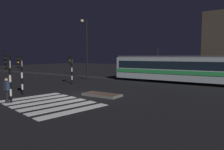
# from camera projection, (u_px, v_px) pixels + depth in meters

# --- Properties ---
(ground_plane) EXTENTS (120.00, 120.00, 0.00)m
(ground_plane) POSITION_uv_depth(u_px,v_px,m) (82.00, 96.00, 16.84)
(ground_plane) COLOR black
(rail_near) EXTENTS (80.00, 0.12, 0.03)m
(rail_near) POSITION_uv_depth(u_px,v_px,m) (143.00, 81.00, 26.42)
(rail_near) COLOR #59595E
(rail_near) RESTS_ON ground
(rail_far) EXTENTS (80.00, 0.12, 0.03)m
(rail_far) POSITION_uv_depth(u_px,v_px,m) (147.00, 80.00, 27.62)
(rail_far) COLOR #59595E
(rail_far) RESTS_ON ground
(crosswalk_zebra) EXTENTS (7.30, 5.97, 0.02)m
(crosswalk_zebra) POSITION_uv_depth(u_px,v_px,m) (50.00, 103.00, 14.08)
(crosswalk_zebra) COLOR silver
(crosswalk_zebra) RESTS_ON ground
(traffic_island) EXTENTS (3.07, 1.48, 0.18)m
(traffic_island) POSITION_uv_depth(u_px,v_px,m) (102.00, 95.00, 16.69)
(traffic_island) COLOR slate
(traffic_island) RESTS_ON ground
(traffic_light_kerb_mid_left) EXTENTS (0.36, 0.42, 3.36)m
(traffic_light_kerb_mid_left) POSITION_uv_depth(u_px,v_px,m) (8.00, 71.00, 13.88)
(traffic_light_kerb_mid_left) COLOR black
(traffic_light_kerb_mid_left) RESTS_ON ground
(traffic_light_corner_near_left) EXTENTS (0.36, 0.42, 3.29)m
(traffic_light_corner_near_left) POSITION_uv_depth(u_px,v_px,m) (21.00, 69.00, 16.66)
(traffic_light_corner_near_left) COLOR black
(traffic_light_corner_near_left) RESTS_ON ground
(traffic_light_corner_far_left) EXTENTS (0.36, 0.42, 3.30)m
(traffic_light_corner_far_left) POSITION_uv_depth(u_px,v_px,m) (71.00, 65.00, 23.72)
(traffic_light_corner_far_left) COLOR black
(traffic_light_corner_far_left) RESTS_ON ground
(street_lamp_trackside_left) EXTENTS (0.44, 1.21, 8.01)m
(street_lamp_trackside_left) POSITION_uv_depth(u_px,v_px,m) (86.00, 43.00, 28.02)
(street_lamp_trackside_left) COLOR black
(street_lamp_trackside_left) RESTS_ON ground
(tram) EXTENTS (15.18, 2.58, 4.15)m
(tram) POSITION_uv_depth(u_px,v_px,m) (176.00, 68.00, 24.72)
(tram) COLOR #B2BCC1
(tram) RESTS_ON ground
(pedestrian_waiting_at_kerb) EXTENTS (0.36, 0.24, 1.71)m
(pedestrian_waiting_at_kerb) POSITION_uv_depth(u_px,v_px,m) (7.00, 91.00, 13.97)
(pedestrian_waiting_at_kerb) COLOR black
(pedestrian_waiting_at_kerb) RESTS_ON ground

